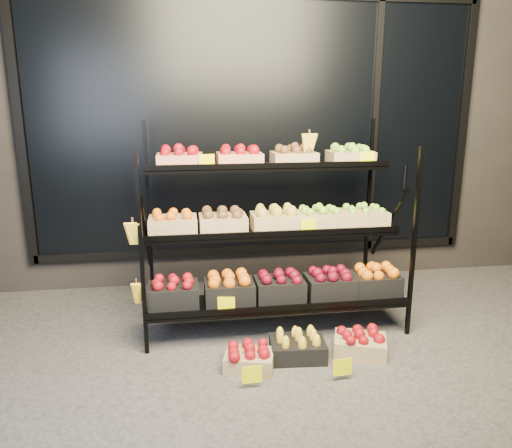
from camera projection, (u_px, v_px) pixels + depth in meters
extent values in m
plane|color=#514F4C|center=(287.00, 354.00, 3.69)|extent=(24.00, 24.00, 0.00)
cube|color=#2D2826|center=(242.00, 106.00, 5.75)|extent=(6.00, 2.00, 3.50)
cube|color=black|center=(255.00, 129.00, 4.82)|extent=(4.20, 0.04, 2.40)
cube|color=black|center=(255.00, 249.00, 5.10)|extent=(4.30, 0.06, 0.08)
cube|color=black|center=(20.00, 131.00, 4.49)|extent=(0.08, 0.06, 2.50)
cube|color=black|center=(462.00, 127.00, 5.12)|extent=(0.08, 0.06, 2.50)
cube|color=black|center=(374.00, 128.00, 4.98)|extent=(0.06, 0.06, 2.50)
cylinder|color=black|center=(405.00, 177.00, 5.13)|extent=(0.02, 0.02, 0.25)
cube|color=black|center=(142.00, 257.00, 3.53)|extent=(0.03, 0.03, 1.50)
cube|color=black|center=(414.00, 245.00, 3.83)|extent=(0.03, 0.03, 1.50)
cube|color=black|center=(149.00, 215.00, 4.44)|extent=(0.03, 0.03, 1.66)
cube|color=black|center=(368.00, 208.00, 4.74)|extent=(0.03, 0.03, 1.66)
cube|color=black|center=(278.00, 302.00, 3.96)|extent=(2.05, 0.42, 0.03)
cube|color=black|center=(283.00, 309.00, 3.76)|extent=(2.05, 0.02, 0.05)
cube|color=black|center=(272.00, 232.00, 4.13)|extent=(2.05, 0.40, 0.03)
cube|color=black|center=(276.00, 234.00, 3.94)|extent=(2.05, 0.02, 0.05)
cube|color=black|center=(266.00, 167.00, 4.29)|extent=(2.05, 0.40, 0.03)
cube|color=black|center=(270.00, 166.00, 4.10)|extent=(2.05, 0.02, 0.05)
cube|color=tan|center=(180.00, 160.00, 4.17)|extent=(0.38, 0.28, 0.11)
ellipsoid|color=#A40B1B|center=(179.00, 150.00, 4.15)|extent=(0.32, 0.24, 0.07)
cube|color=tan|center=(240.00, 159.00, 4.24)|extent=(0.38, 0.28, 0.11)
ellipsoid|color=#A40B1B|center=(239.00, 149.00, 4.22)|extent=(0.32, 0.24, 0.07)
cube|color=tan|center=(294.00, 158.00, 4.31)|extent=(0.38, 0.28, 0.11)
ellipsoid|color=brown|center=(294.00, 149.00, 4.29)|extent=(0.32, 0.24, 0.07)
cube|color=tan|center=(350.00, 157.00, 4.38)|extent=(0.38, 0.28, 0.11)
ellipsoid|color=#89CA32|center=(351.00, 148.00, 4.36)|extent=(0.32, 0.24, 0.07)
cube|color=tan|center=(173.00, 226.00, 3.99)|extent=(0.38, 0.28, 0.14)
ellipsoid|color=orange|center=(173.00, 214.00, 3.96)|extent=(0.32, 0.24, 0.07)
cube|color=tan|center=(223.00, 224.00, 4.05)|extent=(0.38, 0.28, 0.14)
ellipsoid|color=brown|center=(223.00, 212.00, 4.02)|extent=(0.32, 0.24, 0.07)
cube|color=tan|center=(275.00, 222.00, 4.11)|extent=(0.38, 0.28, 0.14)
ellipsoid|color=gold|center=(275.00, 210.00, 4.09)|extent=(0.32, 0.24, 0.07)
cube|color=tan|center=(319.00, 220.00, 4.17)|extent=(0.38, 0.28, 0.14)
ellipsoid|color=#89CA32|center=(320.00, 209.00, 4.14)|extent=(0.32, 0.24, 0.07)
cube|color=tan|center=(363.00, 219.00, 4.22)|extent=(0.38, 0.28, 0.14)
ellipsoid|color=#89CA32|center=(364.00, 207.00, 4.20)|extent=(0.32, 0.24, 0.07)
cube|color=black|center=(174.00, 296.00, 3.82)|extent=(0.38, 0.28, 0.18)
ellipsoid|color=#A40B1B|center=(173.00, 281.00, 3.79)|extent=(0.32, 0.24, 0.07)
cube|color=black|center=(229.00, 293.00, 3.88)|extent=(0.38, 0.28, 0.18)
ellipsoid|color=orange|center=(229.00, 278.00, 3.85)|extent=(0.32, 0.24, 0.07)
cube|color=black|center=(280.00, 290.00, 3.94)|extent=(0.38, 0.28, 0.18)
ellipsoid|color=maroon|center=(280.00, 276.00, 3.91)|extent=(0.32, 0.24, 0.07)
cube|color=black|center=(330.00, 287.00, 4.00)|extent=(0.38, 0.28, 0.18)
ellipsoid|color=maroon|center=(330.00, 273.00, 3.97)|extent=(0.32, 0.24, 0.07)
cube|color=black|center=(375.00, 285.00, 4.05)|extent=(0.38, 0.28, 0.18)
ellipsoid|color=orange|center=(376.00, 271.00, 4.02)|extent=(0.32, 0.24, 0.07)
ellipsoid|color=yellow|center=(132.00, 221.00, 3.48)|extent=(0.14, 0.08, 0.22)
ellipsoid|color=yellow|center=(136.00, 282.00, 3.59)|extent=(0.14, 0.08, 0.22)
ellipsoid|color=yellow|center=(309.00, 133.00, 4.17)|extent=(0.14, 0.08, 0.22)
cube|color=#F9F500|center=(309.00, 227.00, 4.00)|extent=(0.13, 0.01, 0.12)
cube|color=#F9F500|center=(367.00, 159.00, 4.25)|extent=(0.13, 0.01, 0.12)
cube|color=#F9F500|center=(207.00, 162.00, 4.05)|extent=(0.13, 0.01, 0.12)
cube|color=#F9F500|center=(226.00, 304.00, 3.74)|extent=(0.13, 0.01, 0.12)
cube|color=#F9F500|center=(252.00, 380.00, 3.25)|extent=(0.13, 0.01, 0.12)
cube|color=#F9F500|center=(342.00, 372.00, 3.34)|extent=(0.13, 0.01, 0.12)
cube|color=tan|center=(249.00, 360.00, 3.50)|extent=(0.39, 0.33, 0.12)
ellipsoid|color=#A40B1B|center=(249.00, 349.00, 3.47)|extent=(0.33, 0.27, 0.07)
cube|color=black|center=(298.00, 349.00, 3.63)|extent=(0.42, 0.32, 0.13)
ellipsoid|color=yellow|center=(298.00, 337.00, 3.61)|extent=(0.35, 0.27, 0.07)
cube|color=tan|center=(360.00, 345.00, 3.69)|extent=(0.45, 0.39, 0.13)
ellipsoid|color=#A40B1B|center=(361.00, 334.00, 3.67)|extent=(0.37, 0.33, 0.07)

